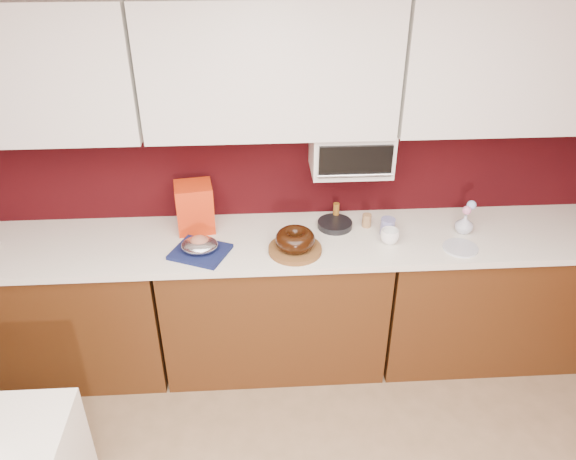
% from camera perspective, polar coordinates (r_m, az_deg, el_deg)
% --- Properties ---
extents(wall_back, '(4.00, 0.02, 2.50)m').
position_cam_1_polar(wall_back, '(3.35, -1.77, 6.95)').
color(wall_back, black).
rests_on(wall_back, floor).
extents(base_cabinet_left, '(1.31, 0.58, 0.86)m').
position_cam_1_polar(base_cabinet_left, '(3.73, -22.50, -7.68)').
color(base_cabinet_left, '#4C280F').
rests_on(base_cabinet_left, floor).
extents(base_cabinet_center, '(1.31, 0.58, 0.86)m').
position_cam_1_polar(base_cabinet_center, '(3.52, -1.38, -7.46)').
color(base_cabinet_center, '#4C280F').
rests_on(base_cabinet_center, floor).
extents(base_cabinet_right, '(1.31, 0.58, 0.86)m').
position_cam_1_polar(base_cabinet_right, '(3.79, 19.33, -6.28)').
color(base_cabinet_right, '#4C280F').
rests_on(base_cabinet_right, floor).
extents(countertop, '(4.00, 0.62, 0.04)m').
position_cam_1_polar(countertop, '(3.26, -1.48, -1.25)').
color(countertop, white).
rests_on(countertop, base_cabinet_center).
extents(upper_cabinet_left, '(1.31, 0.33, 0.70)m').
position_cam_1_polar(upper_cabinet_left, '(3.25, -26.89, 14.14)').
color(upper_cabinet_left, white).
rests_on(upper_cabinet_left, wall_back).
extents(upper_cabinet_center, '(1.31, 0.33, 0.70)m').
position_cam_1_polar(upper_cabinet_center, '(3.00, -1.85, 16.17)').
color(upper_cabinet_center, white).
rests_on(upper_cabinet_center, wall_back).
extents(upper_cabinet_right, '(1.31, 0.33, 0.70)m').
position_cam_1_polar(upper_cabinet_right, '(3.31, 22.79, 15.34)').
color(upper_cabinet_right, white).
rests_on(upper_cabinet_right, wall_back).
extents(toaster_oven, '(0.45, 0.30, 0.25)m').
position_cam_1_polar(toaster_oven, '(3.21, 6.41, 8.09)').
color(toaster_oven, white).
rests_on(toaster_oven, upper_cabinet_center).
extents(toaster_oven_door, '(0.40, 0.02, 0.18)m').
position_cam_1_polar(toaster_oven_door, '(3.07, 6.87, 6.92)').
color(toaster_oven_door, black).
rests_on(toaster_oven_door, toaster_oven).
extents(toaster_oven_handle, '(0.42, 0.02, 0.02)m').
position_cam_1_polar(toaster_oven_handle, '(3.09, 6.83, 5.54)').
color(toaster_oven_handle, silver).
rests_on(toaster_oven_handle, toaster_oven).
extents(cake_base, '(0.34, 0.34, 0.03)m').
position_cam_1_polar(cake_base, '(3.13, 0.72, -1.99)').
color(cake_base, brown).
rests_on(cake_base, countertop).
extents(bundt_cake, '(0.24, 0.24, 0.09)m').
position_cam_1_polar(bundt_cake, '(3.09, 0.73, -0.96)').
color(bundt_cake, black).
rests_on(bundt_cake, cake_base).
extents(navy_towel, '(0.37, 0.34, 0.02)m').
position_cam_1_polar(navy_towel, '(3.15, -8.90, -2.21)').
color(navy_towel, '#121A47').
rests_on(navy_towel, countertop).
extents(foil_ham_nest, '(0.23, 0.21, 0.07)m').
position_cam_1_polar(foil_ham_nest, '(3.13, -8.97, -1.53)').
color(foil_ham_nest, silver).
rests_on(foil_ham_nest, navy_towel).
extents(roasted_ham, '(0.12, 0.11, 0.07)m').
position_cam_1_polar(roasted_ham, '(3.11, -9.00, -1.15)').
color(roasted_ham, '#A6614C').
rests_on(roasted_ham, foil_ham_nest).
extents(pandoro_box, '(0.24, 0.22, 0.29)m').
position_cam_1_polar(pandoro_box, '(3.32, -9.46, 2.31)').
color(pandoro_box, red).
rests_on(pandoro_box, countertop).
extents(dark_pan, '(0.21, 0.21, 0.04)m').
position_cam_1_polar(dark_pan, '(3.37, 4.78, 0.58)').
color(dark_pan, black).
rests_on(dark_pan, countertop).
extents(coffee_mug, '(0.13, 0.13, 0.10)m').
position_cam_1_polar(coffee_mug, '(3.24, 10.31, -0.51)').
color(coffee_mug, white).
rests_on(coffee_mug, countertop).
extents(blue_jar, '(0.10, 0.10, 0.10)m').
position_cam_1_polar(blue_jar, '(3.32, 10.08, 0.34)').
color(blue_jar, navy).
rests_on(blue_jar, countertop).
extents(flower_vase, '(0.09, 0.09, 0.13)m').
position_cam_1_polar(flower_vase, '(3.44, 17.50, 0.70)').
color(flower_vase, silver).
rests_on(flower_vase, countertop).
extents(flower_pink, '(0.05, 0.05, 0.05)m').
position_cam_1_polar(flower_pink, '(3.40, 17.72, 1.93)').
color(flower_pink, pink).
rests_on(flower_pink, flower_vase).
extents(flower_blue, '(0.05, 0.05, 0.05)m').
position_cam_1_polar(flower_blue, '(3.42, 18.14, 2.43)').
color(flower_blue, '#96BBF0').
rests_on(flower_blue, flower_vase).
extents(china_plate, '(0.21, 0.21, 0.01)m').
position_cam_1_polar(china_plate, '(3.30, 17.11, -1.74)').
color(china_plate, silver).
rests_on(china_plate, countertop).
extents(amber_bottle, '(0.04, 0.04, 0.11)m').
position_cam_1_polar(amber_bottle, '(3.43, 4.91, 1.89)').
color(amber_bottle, brown).
rests_on(amber_bottle, countertop).
extents(paper_cup, '(0.07, 0.07, 0.08)m').
position_cam_1_polar(paper_cup, '(3.38, 8.00, 0.97)').
color(paper_cup, olive).
rests_on(paper_cup, countertop).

